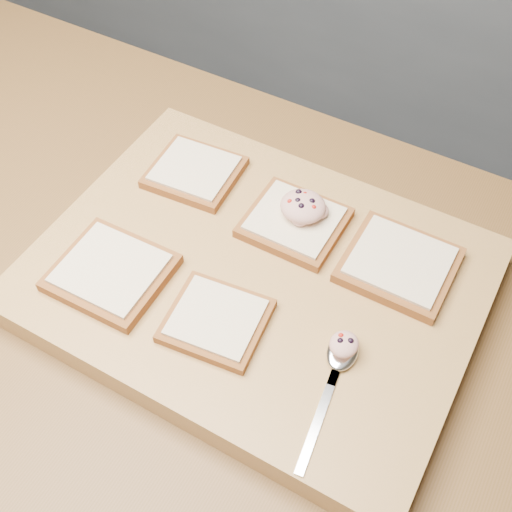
# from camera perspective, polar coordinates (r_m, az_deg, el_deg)

# --- Properties ---
(island_counter) EXTENTS (2.00, 0.80, 0.90)m
(island_counter) POSITION_cam_1_polar(r_m,az_deg,el_deg) (1.19, -0.92, -17.23)
(island_counter) COLOR slate
(island_counter) RESTS_ON ground
(back_counter) EXTENTS (3.60, 0.62, 0.94)m
(back_counter) POSITION_cam_1_polar(r_m,az_deg,el_deg) (2.11, 19.93, 17.70)
(back_counter) COLOR slate
(back_counter) RESTS_ON ground
(cutting_board) EXTENTS (0.53, 0.40, 0.04)m
(cutting_board) POSITION_cam_1_polar(r_m,az_deg,el_deg) (0.80, -0.00, -2.16)
(cutting_board) COLOR tan
(cutting_board) RESTS_ON island_counter
(bread_far_left) EXTENTS (0.12, 0.11, 0.02)m
(bread_far_left) POSITION_cam_1_polar(r_m,az_deg,el_deg) (0.88, -5.47, 7.48)
(bread_far_left) COLOR brown
(bread_far_left) RESTS_ON cutting_board
(bread_far_center) EXTENTS (0.12, 0.11, 0.02)m
(bread_far_center) POSITION_cam_1_polar(r_m,az_deg,el_deg) (0.82, 3.44, 3.05)
(bread_far_center) COLOR brown
(bread_far_center) RESTS_ON cutting_board
(bread_far_right) EXTENTS (0.13, 0.12, 0.02)m
(bread_far_right) POSITION_cam_1_polar(r_m,az_deg,el_deg) (0.79, 12.62, -0.70)
(bread_far_right) COLOR brown
(bread_far_right) RESTS_ON cutting_board
(bread_near_left) EXTENTS (0.13, 0.12, 0.02)m
(bread_near_left) POSITION_cam_1_polar(r_m,az_deg,el_deg) (0.79, -12.76, -1.39)
(bread_near_left) COLOR brown
(bread_near_left) RESTS_ON cutting_board
(bread_near_center) EXTENTS (0.12, 0.11, 0.02)m
(bread_near_center) POSITION_cam_1_polar(r_m,az_deg,el_deg) (0.73, -3.55, -5.70)
(bread_near_center) COLOR brown
(bread_near_center) RESTS_ON cutting_board
(tuna_salad_dollop) EXTENTS (0.06, 0.06, 0.03)m
(tuna_salad_dollop) POSITION_cam_1_polar(r_m,az_deg,el_deg) (0.81, 4.20, 4.45)
(tuna_salad_dollop) COLOR #DD988D
(tuna_salad_dollop) RESTS_ON bread_far_center
(spoon) EXTENTS (0.04, 0.17, 0.01)m
(spoon) POSITION_cam_1_polar(r_m,az_deg,el_deg) (0.71, 7.40, -9.22)
(spoon) COLOR silver
(spoon) RESTS_ON cutting_board
(spoon_salad) EXTENTS (0.03, 0.03, 0.02)m
(spoon_salad) POSITION_cam_1_polar(r_m,az_deg,el_deg) (0.71, 7.84, -7.77)
(spoon_salad) COLOR #DD988D
(spoon_salad) RESTS_ON spoon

